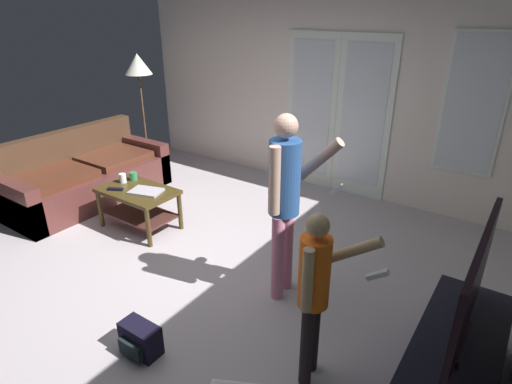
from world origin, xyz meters
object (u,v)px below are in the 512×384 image
Objects in this scene: tv_stand at (451,372)px; tv_remote_black at (115,189)px; person_adult at (285,193)px; flat_screen_tv at (471,293)px; person_child at (315,286)px; laptop_closed at (146,191)px; floor_lamp at (138,69)px; backpack at (140,339)px; leather_couch at (85,178)px; coffee_table at (139,200)px; cup_near_edge at (123,178)px; cup_by_laptop at (133,176)px.

tv_stand is 3.57m from tv_remote_black.
person_adult is 9.35× the size of tv_remote_black.
tv_stand is 0.60m from flat_screen_tv.
laptop_closed is (-2.42, 0.78, -0.26)m from person_child.
backpack is (2.95, -2.76, -1.36)m from floor_lamp.
tv_stand is at bearing -7.24° from leather_couch.
cup_near_edge is (-0.29, 0.05, 0.18)m from coffee_table.
backpack is (-1.92, -0.85, -0.11)m from tv_stand.
tv_stand is 8.29× the size of tv_remote_black.
floor_lamp reaches higher than flat_screen_tv.
flat_screen_tv is at bearing 115.12° from tv_stand.
backpack is at bearing -40.53° from cup_by_laptop.
cup_by_laptop is at bearing 73.16° from tv_remote_black.
backpack is at bearing -41.60° from coffee_table.
tv_stand is 4.66× the size of backpack.
backpack is (1.45, -1.29, -0.22)m from coffee_table.
floor_lamp is (-4.06, 2.25, 0.73)m from person_child.
leather_couch is at bearing 173.37° from coffee_table.
floor_lamp reaches higher than coffee_table.
cup_near_edge is (1.22, -1.43, -0.95)m from floor_lamp.
leather_couch is at bearing -178.48° from cup_by_laptop.
cup_by_laptop is (-3.61, 0.60, 0.29)m from tv_stand.
leather_couch reaches higher than cup_by_laptop.
laptop_closed is at bearing 135.47° from backpack.
floor_lamp is (-4.87, 1.91, 1.25)m from tv_stand.
person_adult is at bearing -26.53° from tv_remote_black.
person_child is 13.05× the size of cup_by_laptop.
coffee_table is at bearing -8.91° from cup_near_edge.
floor_lamp is 17.85× the size of cup_by_laptop.
floor_lamp reaches higher than laptop_closed.
tv_remote_black is at bearing -141.74° from coffee_table.
flat_screen_tv reaches higher than backpack.
floor_lamp reaches higher than leather_couch.
person_adult is at bearing -6.78° from cup_by_laptop.
leather_couch is 1.43× the size of tv_stand.
cup_near_edge is at bearing 171.09° from coffee_table.
tv_stand is at bearing -13.48° from person_adult.
cup_by_laptop is (-2.17, 0.26, -0.44)m from person_adult.
flat_screen_tv is 3.60× the size of laptop_closed.
tv_remote_black is at bearing 145.10° from backpack.
tv_stand is at bearing 22.70° from person_child.
floor_lamp is 9.91× the size of tv_remote_black.
backpack is 2.86× the size of cup_near_edge.
laptop_closed is 1.95× the size of tv_remote_black.
person_adult is 3.81m from floor_lamp.
flat_screen_tv is 11.30× the size of cup_near_edge.
person_adult reaches higher than tv_stand.
flat_screen_tv is 5.27m from floor_lamp.
cup_near_edge is 0.62× the size of tv_remote_black.
floor_lamp is 5.57× the size of backpack.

